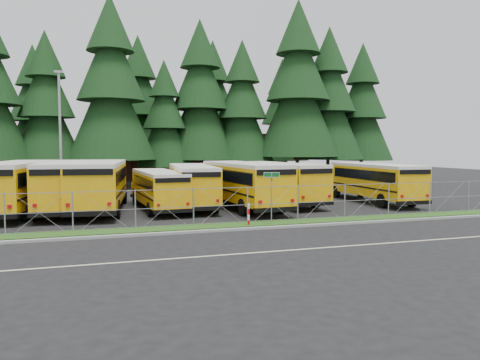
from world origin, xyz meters
name	(u,v)px	position (x,y,z in m)	size (l,w,h in m)	color
ground	(258,219)	(0.00, 0.00, 0.00)	(120.00, 120.00, 0.00)	black
curb	(279,227)	(0.00, -3.10, 0.06)	(50.00, 0.25, 0.12)	gray
grass_verge	(269,223)	(0.00, -1.70, 0.03)	(50.00, 1.40, 0.06)	#1C4A15
road_lane_line	(325,248)	(0.00, -8.00, 0.01)	(50.00, 0.12, 0.01)	beige
chainlink_fence	(265,204)	(0.00, -1.00, 1.00)	(44.00, 0.10, 2.00)	#97999F
brick_building	(202,155)	(6.00, 40.00, 3.00)	(22.00, 10.00, 6.00)	brown
bus_0	(19,188)	(-13.40, 6.82, 1.62)	(2.91, 12.33, 3.23)	orange
bus_1	(64,187)	(-10.76, 6.84, 1.61)	(2.90, 12.27, 3.22)	orange
bus_2	(100,186)	(-8.57, 6.41, 1.61)	(2.90, 12.30, 3.22)	orange
bus_3	(158,190)	(-4.94, 5.83, 1.29)	(2.33, 9.86, 2.59)	orange
bus_4	(192,186)	(-2.52, 6.56, 1.45)	(2.61, 11.05, 2.90)	orange
bus_5	(242,185)	(0.58, 4.93, 1.55)	(2.79, 11.83, 3.10)	orange
bus_6	(276,183)	(3.78, 6.67, 1.50)	(2.70, 11.43, 3.00)	orange
bus_east	(372,183)	(10.97, 5.24, 1.45)	(2.61, 11.07, 2.90)	orange
street_sign	(272,187)	(-0.02, -2.06, 2.03)	(0.82, 0.54, 2.81)	#97999F
striped_bollard	(249,215)	(-1.26, -1.94, 0.60)	(0.11, 0.11, 1.20)	#B20C0C
light_standard	(60,130)	(-11.38, 14.79, 5.50)	(0.70, 0.35, 10.14)	#97999F
conifer_2	(47,110)	(-13.23, 25.64, 7.87)	(7.11, 7.11, 15.73)	black
conifer_3	(111,91)	(-7.01, 24.61, 9.79)	(8.85, 8.85, 19.57)	black
conifer_4	(165,123)	(-1.31, 26.76, 6.85)	(6.19, 6.19, 13.70)	black
conifer_5	(200,102)	(2.92, 27.63, 9.32)	(8.43, 8.43, 18.64)	black
conifer_6	(242,112)	(7.64, 26.65, 8.21)	(7.43, 7.43, 16.43)	black
conifer_7	(298,92)	(13.64, 24.47, 10.45)	(9.45, 9.45, 20.91)	black
conifer_8	(329,105)	(18.05, 25.31, 9.20)	(8.32, 8.32, 18.39)	black
conifer_9	(362,112)	(23.38, 26.50, 8.54)	(7.72, 7.72, 17.08)	black
conifer_10	(34,114)	(-15.17, 33.23, 7.89)	(7.13, 7.13, 15.78)	black
conifer_11	(139,109)	(-3.48, 32.91, 8.79)	(7.95, 7.95, 17.58)	black
conifer_12	(213,110)	(5.86, 33.27, 8.83)	(7.99, 7.99, 17.67)	black
conifer_13	(282,119)	(15.63, 33.81, 8.01)	(7.25, 7.25, 16.02)	black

